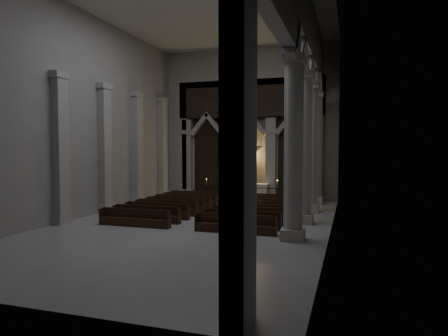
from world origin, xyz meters
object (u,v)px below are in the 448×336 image
Objects in this scene: altar at (256,190)px; pews at (212,210)px; altar_rail at (241,192)px; worshipper at (238,196)px; candle_stand_left at (207,193)px; candle_stand_right at (277,196)px.

altar is 0.22× the size of pews.
altar is 1.97m from altar_rail.
candle_stand_left is at bearing 123.44° from worshipper.
candle_stand_right reaches higher than altar.
worshipper is at bearing -97.98° from altar.
candle_stand_right reaches higher than worshipper.
altar is 0.37× the size of altar_rail.
altar_rail is 6.61m from pews.
pews is at bearing -67.52° from candle_stand_left.
candle_stand_right is 7.64m from pews.
candle_stand_left is 4.07m from worshipper.
pews is at bearing -113.07° from worshipper.
altar_rail is 1.68m from worshipper.
altar_rail is 3.51× the size of candle_stand_left.
altar is at bearing 85.08° from pews.
candle_stand_left reaches higher than worshipper.
candle_stand_left is 5.72m from candle_stand_right.
pews is 4.96m from worshipper.
candle_stand_left is 1.38× the size of worshipper.
candle_stand_right is 3.28m from worshipper.
candle_stand_left is at bearing 177.95° from candle_stand_right.
candle_stand_right is at bearing 69.51° from pews.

